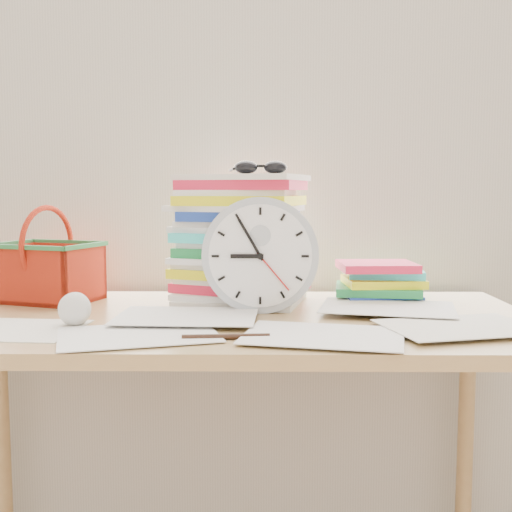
{
  "coord_description": "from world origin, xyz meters",
  "views": [
    {
      "loc": [
        0.08,
        0.17,
        1.03
      ],
      "look_at": [
        0.07,
        1.6,
        0.89
      ],
      "focal_mm": 45.0,
      "sensor_mm": 36.0,
      "label": 1
    }
  ],
  "objects_px": {
    "paper_stack": "(241,239)",
    "book_stack": "(382,281)",
    "basket": "(48,255)",
    "desk": "(226,348)",
    "clock": "(260,255)"
  },
  "relations": [
    {
      "from": "book_stack",
      "to": "desk",
      "type": "bearing_deg",
      "value": -152.68
    },
    {
      "from": "paper_stack",
      "to": "basket",
      "type": "distance_m",
      "value": 0.5
    },
    {
      "from": "desk",
      "to": "paper_stack",
      "type": "relative_size",
      "value": 4.32
    },
    {
      "from": "desk",
      "to": "book_stack",
      "type": "height_order",
      "value": "book_stack"
    },
    {
      "from": "book_stack",
      "to": "basket",
      "type": "relative_size",
      "value": 1.0
    },
    {
      "from": "paper_stack",
      "to": "book_stack",
      "type": "distance_m",
      "value": 0.38
    },
    {
      "from": "desk",
      "to": "book_stack",
      "type": "bearing_deg",
      "value": 27.32
    },
    {
      "from": "basket",
      "to": "clock",
      "type": "bearing_deg",
      "value": 4.2
    },
    {
      "from": "basket",
      "to": "book_stack",
      "type": "bearing_deg",
      "value": 19.86
    },
    {
      "from": "book_stack",
      "to": "basket",
      "type": "xyz_separation_m",
      "value": [
        -0.86,
        -0.01,
        0.07
      ]
    },
    {
      "from": "clock",
      "to": "book_stack",
      "type": "bearing_deg",
      "value": 26.47
    },
    {
      "from": "clock",
      "to": "desk",
      "type": "bearing_deg",
      "value": -149.39
    },
    {
      "from": "desk",
      "to": "clock",
      "type": "bearing_deg",
      "value": 30.61
    },
    {
      "from": "book_stack",
      "to": "clock",
      "type": "bearing_deg",
      "value": -153.53
    },
    {
      "from": "paper_stack",
      "to": "book_stack",
      "type": "bearing_deg",
      "value": 2.37
    }
  ]
}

